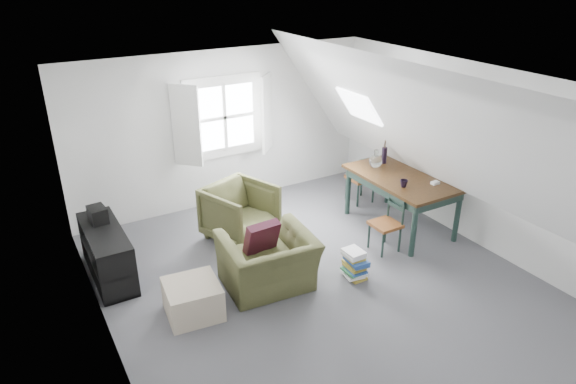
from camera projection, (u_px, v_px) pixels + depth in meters
floor at (316, 280)px, 6.53m from camera, size 5.50×5.50×0.00m
ceiling at (321, 85)px, 5.49m from camera, size 5.50×5.50×0.00m
wall_back at (224, 129)px, 8.17m from camera, size 5.00×0.00×5.00m
wall_front at (519, 322)px, 3.85m from camera, size 5.00×0.00×5.00m
wall_left at (98, 245)px, 4.87m from camera, size 0.00×5.50×5.50m
wall_right at (469, 154)px, 7.15m from camera, size 0.00×5.50×5.50m
slope_left at (189, 175)px, 5.09m from camera, size 3.19×5.50×4.48m
slope_right at (422, 128)px, 6.50m from camera, size 3.19×5.50×4.48m
dormer_window at (225, 118)px, 8.03m from camera, size 1.71×0.35×1.30m
skylight at (359, 107)px, 7.53m from camera, size 0.35×0.75×0.47m
armchair_near at (268, 286)px, 6.41m from camera, size 1.15×1.03×0.70m
armchair_far at (241, 237)px, 7.55m from camera, size 1.12×1.14×0.81m
throw_pillow at (262, 238)px, 6.27m from camera, size 0.44×0.27×0.44m
ottoman at (193, 299)px, 5.84m from camera, size 0.66×0.66×0.40m
dining_table at (402, 183)px, 7.53m from camera, size 1.00×1.66×0.83m
demijohn at (376, 161)px, 7.72m from camera, size 0.20×0.20×0.28m
vase_twigs at (384, 154)px, 7.91m from camera, size 0.08×0.09×0.63m
cup at (403, 187)px, 7.14m from camera, size 0.12×0.12×0.10m
paper_box at (435, 183)px, 7.22m from camera, size 0.12×0.08×0.04m
dining_chair_far at (362, 178)px, 8.45m from camera, size 0.39×0.39×0.84m
dining_chair_near at (387, 223)px, 7.06m from camera, size 0.37×0.37×0.79m
media_shelf at (108, 257)px, 6.47m from camera, size 0.43×1.30×0.67m
electronics_box at (98, 215)px, 6.51m from camera, size 0.22×0.29×0.22m
magazine_stack at (355, 264)px, 6.51m from camera, size 0.29×0.35×0.39m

